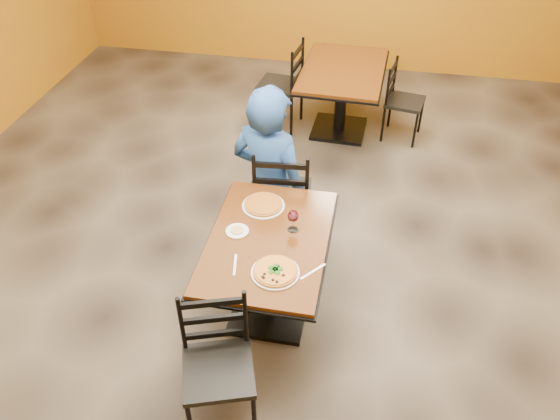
% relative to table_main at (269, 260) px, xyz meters
% --- Properties ---
extents(floor, '(7.00, 8.00, 0.01)m').
position_rel_table_main_xyz_m(floor, '(0.00, 0.50, -0.56)').
color(floor, black).
rests_on(floor, ground).
extents(table_main, '(0.83, 1.23, 0.75)m').
position_rel_table_main_xyz_m(table_main, '(0.00, 0.00, 0.00)').
color(table_main, '#562D0D').
rests_on(table_main, floor).
extents(table_second, '(0.92, 1.33, 0.75)m').
position_rel_table_main_xyz_m(table_second, '(0.23, 2.77, 0.00)').
color(table_second, '#562D0D').
rests_on(table_second, floor).
extents(chair_main_near, '(0.53, 0.53, 0.92)m').
position_rel_table_main_xyz_m(chair_main_near, '(-0.12, -0.89, -0.10)').
color(chair_main_near, black).
rests_on(chair_main_near, floor).
extents(chair_main_far, '(0.48, 0.48, 0.99)m').
position_rel_table_main_xyz_m(chair_main_far, '(-0.06, 0.84, -0.06)').
color(chair_main_far, black).
rests_on(chair_main_far, floor).
extents(chair_second_left, '(0.49, 0.49, 0.98)m').
position_rel_table_main_xyz_m(chair_second_left, '(-0.46, 2.77, -0.07)').
color(chair_second_left, black).
rests_on(chair_second_left, floor).
extents(chair_second_right, '(0.45, 0.45, 0.85)m').
position_rel_table_main_xyz_m(chair_second_right, '(0.91, 2.77, -0.13)').
color(chair_second_right, black).
rests_on(chair_second_right, floor).
extents(diner, '(0.80, 0.65, 1.43)m').
position_rel_table_main_xyz_m(diner, '(-0.18, 0.89, 0.16)').
color(diner, '#1A4F93').
rests_on(diner, floor).
extents(plate_main, '(0.31, 0.31, 0.01)m').
position_rel_table_main_xyz_m(plate_main, '(0.11, -0.31, 0.20)').
color(plate_main, white).
rests_on(plate_main, table_main).
extents(pizza_main, '(0.28, 0.28, 0.02)m').
position_rel_table_main_xyz_m(pizza_main, '(0.11, -0.31, 0.21)').
color(pizza_main, '#98280B').
rests_on(pizza_main, plate_main).
extents(plate_far, '(0.31, 0.31, 0.01)m').
position_rel_table_main_xyz_m(plate_far, '(-0.11, 0.34, 0.20)').
color(plate_far, white).
rests_on(plate_far, table_main).
extents(pizza_far, '(0.28, 0.28, 0.02)m').
position_rel_table_main_xyz_m(pizza_far, '(-0.11, 0.34, 0.21)').
color(pizza_far, '#B37222').
rests_on(pizza_far, plate_far).
extents(side_plate, '(0.16, 0.16, 0.01)m').
position_rel_table_main_xyz_m(side_plate, '(-0.22, 0.03, 0.20)').
color(side_plate, white).
rests_on(side_plate, table_main).
extents(dip, '(0.09, 0.09, 0.01)m').
position_rel_table_main_xyz_m(dip, '(-0.22, 0.03, 0.21)').
color(dip, tan).
rests_on(dip, side_plate).
extents(wine_glass, '(0.08, 0.08, 0.18)m').
position_rel_table_main_xyz_m(wine_glass, '(0.15, 0.12, 0.28)').
color(wine_glass, white).
rests_on(wine_glass, table_main).
extents(fork, '(0.05, 0.19, 0.00)m').
position_rel_table_main_xyz_m(fork, '(-0.16, -0.28, 0.20)').
color(fork, silver).
rests_on(fork, table_main).
extents(knife, '(0.14, 0.17, 0.00)m').
position_rel_table_main_xyz_m(knife, '(0.34, -0.25, 0.20)').
color(knife, silver).
rests_on(knife, table_main).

